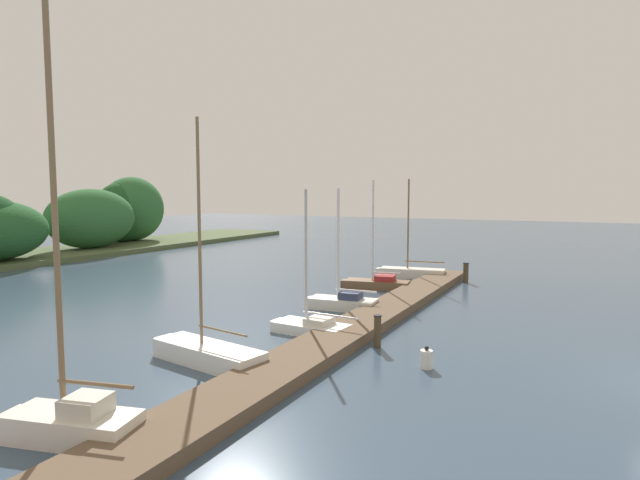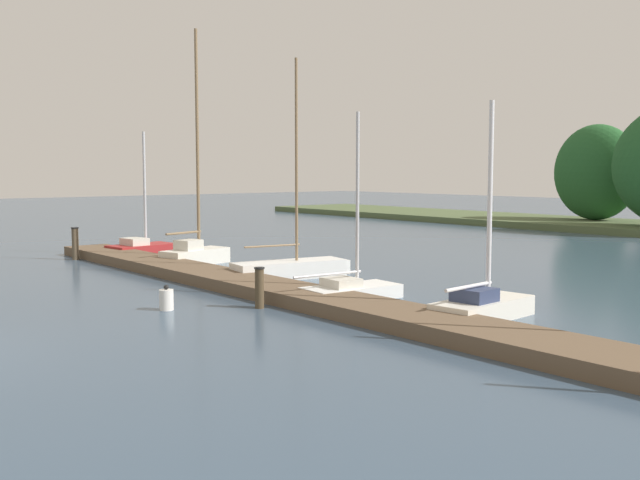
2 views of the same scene
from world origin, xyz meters
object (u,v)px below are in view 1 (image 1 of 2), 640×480
object	(u,v)px
sailboat_2	(204,351)
sailboat_4	(341,301)
sailboat_6	(409,272)
sailboat_3	(309,325)
mooring_piling_2	(466,273)
channel_buoy_0	(426,359)
sailboat_1	(69,413)
sailboat_5	(375,282)
mooring_piling_1	(378,331)

from	to	relation	value
sailboat_2	sailboat_4	bearing A→B (deg)	-84.04
sailboat_2	sailboat_6	bearing A→B (deg)	-82.13
sailboat_4	sailboat_6	size ratio (longest dim) A/B	0.90
sailboat_3	sailboat_4	bearing A→B (deg)	-77.12
mooring_piling_2	channel_buoy_0	bearing A→B (deg)	-172.22
sailboat_1	sailboat_6	distance (m)	22.36
sailboat_5	mooring_piling_2	size ratio (longest dim) A/B	5.06
sailboat_4	sailboat_6	distance (m)	9.20
mooring_piling_1	sailboat_5	bearing A→B (deg)	21.64
sailboat_4	mooring_piling_2	xyz separation A→B (m)	(9.02, -3.28, 0.19)
sailboat_5	sailboat_6	size ratio (longest dim) A/B	0.98
sailboat_1	sailboat_4	world-z (taller)	sailboat_1
sailboat_5	sailboat_1	bearing A→B (deg)	81.95
sailboat_3	mooring_piling_1	size ratio (longest dim) A/B	4.81
sailboat_4	sailboat_1	bearing A→B (deg)	85.21
sailboat_3	sailboat_4	distance (m)	3.99
sailboat_4	mooring_piling_1	world-z (taller)	sailboat_4
sailboat_1	sailboat_6	world-z (taller)	sailboat_1
sailboat_2	mooring_piling_1	size ratio (longest dim) A/B	6.73
sailboat_1	sailboat_3	distance (m)	9.23
sailboat_1	mooring_piling_2	xyz separation A→B (m)	(22.18, -3.09, -0.02)
sailboat_2	mooring_piling_2	xyz separation A→B (m)	(17.18, -3.83, 0.20)
sailboat_6	mooring_piling_2	world-z (taller)	sailboat_6
sailboat_1	sailboat_4	distance (m)	13.16
sailboat_1	sailboat_5	size ratio (longest dim) A/B	1.55
sailboat_1	sailboat_5	world-z (taller)	sailboat_1
sailboat_1	sailboat_6	bearing A→B (deg)	-103.57
sailboat_4	mooring_piling_2	world-z (taller)	sailboat_4
mooring_piling_1	sailboat_6	bearing A→B (deg)	13.60
sailboat_2	sailboat_5	distance (m)	13.31
sailboat_1	sailboat_4	size ratio (longest dim) A/B	1.69
sailboat_1	sailboat_3	world-z (taller)	sailboat_1
channel_buoy_0	sailboat_1	bearing A→B (deg)	145.76
sailboat_6	channel_buoy_0	bearing A→B (deg)	101.32
sailboat_6	mooring_piling_1	bearing A→B (deg)	95.51
sailboat_1	mooring_piling_2	distance (m)	22.39
sailboat_3	sailboat_4	size ratio (longest dim) A/B	0.99
sailboat_1	sailboat_3	bearing A→B (deg)	-106.59
sailboat_3	sailboat_5	distance (m)	9.16
sailboat_5	channel_buoy_0	distance (m)	12.25
sailboat_4	sailboat_6	world-z (taller)	sailboat_6
sailboat_4	sailboat_6	xyz separation A→B (m)	(9.20, -0.04, -0.02)
sailboat_1	sailboat_2	world-z (taller)	sailboat_1
sailboat_4	mooring_piling_1	xyz separation A→B (m)	(-4.42, -3.34, 0.17)
sailboat_6	channel_buoy_0	distance (m)	15.77
sailboat_1	sailboat_3	xyz separation A→B (m)	(9.22, -0.43, -0.28)
sailboat_5	sailboat_6	bearing A→B (deg)	-107.16
sailboat_1	sailboat_5	distance (m)	18.32
sailboat_2	mooring_piling_2	world-z (taller)	sailboat_2
sailboat_1	mooring_piling_1	size ratio (longest dim) A/B	8.21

